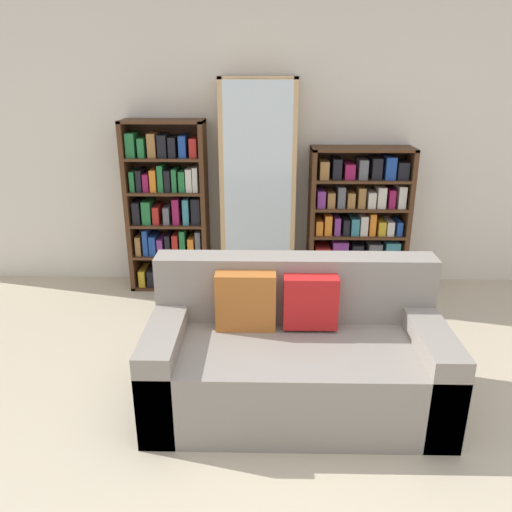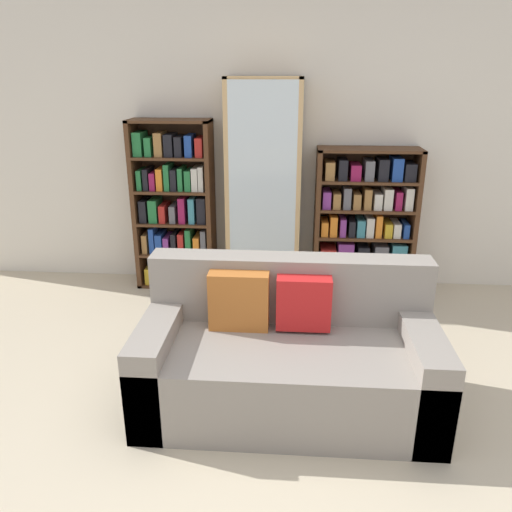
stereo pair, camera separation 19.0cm
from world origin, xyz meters
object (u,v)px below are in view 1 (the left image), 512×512
(bookshelf_left, at_px, (168,209))
(bookshelf_right, at_px, (358,223))
(couch, at_px, (295,357))
(display_cabinet, at_px, (258,189))
(wine_bottle, at_px, (330,295))

(bookshelf_left, relative_size, bookshelf_right, 1.17)
(couch, height_order, display_cabinet, display_cabinet)
(couch, distance_m, wine_bottle, 1.27)
(display_cabinet, height_order, bookshelf_right, display_cabinet)
(couch, bearing_deg, wine_bottle, 73.21)
(couch, distance_m, bookshelf_right, 1.92)
(bookshelf_right, bearing_deg, bookshelf_left, 179.98)
(couch, xyz_separation_m, wine_bottle, (0.36, 1.20, -0.14))
(display_cabinet, xyz_separation_m, wine_bottle, (0.61, -0.56, -0.77))
(couch, relative_size, display_cabinet, 0.91)
(display_cabinet, height_order, wine_bottle, display_cabinet)
(couch, height_order, bookshelf_right, bookshelf_right)
(bookshelf_right, height_order, wine_bottle, bookshelf_right)
(bookshelf_left, xyz_separation_m, display_cabinet, (0.82, -0.02, 0.19))
(display_cabinet, bearing_deg, bookshelf_left, 178.82)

